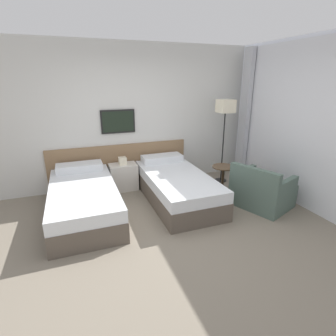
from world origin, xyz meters
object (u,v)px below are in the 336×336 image
nightstand (123,176)px  floor_lamp (225,111)px  armchair (261,192)px  bed_near_door (84,199)px  side_table (223,175)px  bed_near_window (176,186)px

nightstand → floor_lamp: 2.35m
nightstand → armchair: armchair is taller
nightstand → bed_near_door: bearing=-135.0°
bed_near_door → side_table: bed_near_door is taller
bed_near_door → armchair: bearing=-14.6°
armchair → floor_lamp: bearing=-20.4°
side_table → armchair: (0.37, -0.63, -0.13)m
bed_near_door → floor_lamp: (2.80, 0.51, 1.20)m
floor_lamp → side_table: (-0.35, -0.61, -1.07)m
bed_near_window → side_table: (0.88, -0.10, 0.13)m
bed_near_door → side_table: size_ratio=3.68×
bed_near_window → nightstand: nightstand is taller
bed_near_window → floor_lamp: 1.79m
bed_near_window → nightstand: (-0.78, 0.78, 0.01)m
floor_lamp → bed_near_window: bearing=-157.4°
nightstand → side_table: (1.67, -0.88, 0.12)m
bed_near_door → bed_near_window: (1.56, 0.00, 0.00)m
bed_near_window → floor_lamp: floor_lamp is taller
side_table → bed_near_door: bearing=177.6°
floor_lamp → armchair: bearing=-89.2°
bed_near_door → bed_near_window: same height
bed_near_window → side_table: bed_near_window is taller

